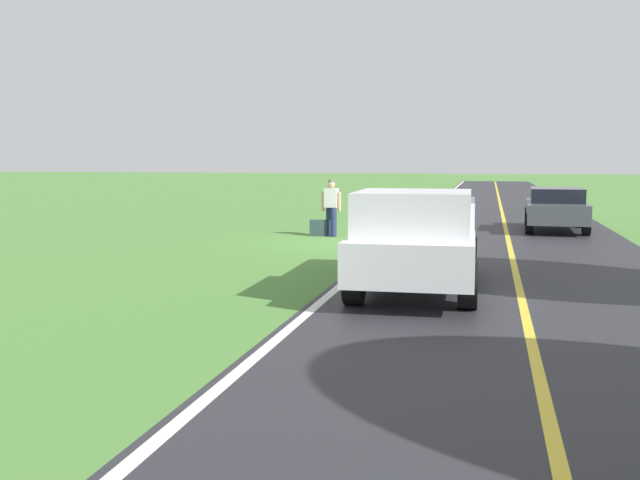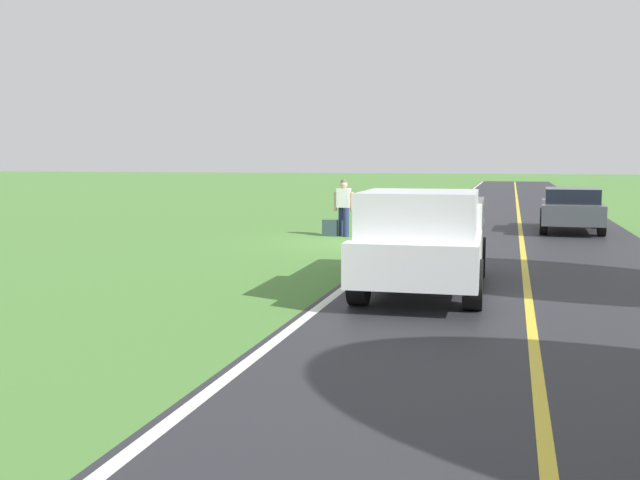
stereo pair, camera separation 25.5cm
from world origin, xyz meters
name	(u,v)px [view 1 (the left image)]	position (x,y,z in m)	size (l,w,h in m)	color
ground_plane	(356,243)	(0.00, 0.00, 0.00)	(200.00, 200.00, 0.00)	#4C7F38
road_surface	(510,247)	(-4.19, 0.00, 0.00)	(6.82, 120.00, 0.00)	#28282D
lane_edge_line	(390,243)	(-0.96, 0.00, 0.01)	(0.16, 117.60, 0.00)	silver
lane_centre_line	(510,247)	(-4.19, 0.00, 0.01)	(0.14, 117.60, 0.00)	gold
hitchhiker_walking	(332,204)	(1.05, -1.60, 0.98)	(0.62, 0.53, 1.75)	navy
suitcase_carried	(318,228)	(1.48, -1.55, 0.25)	(0.20, 0.46, 0.50)	#384C56
pickup_truck_passing	(417,237)	(-2.39, 7.25, 0.97)	(2.19, 5.44, 1.82)	silver
sedan_near_oncoming	(556,208)	(-5.76, -4.92, 0.75)	(2.06, 4.47, 1.41)	#4C5156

